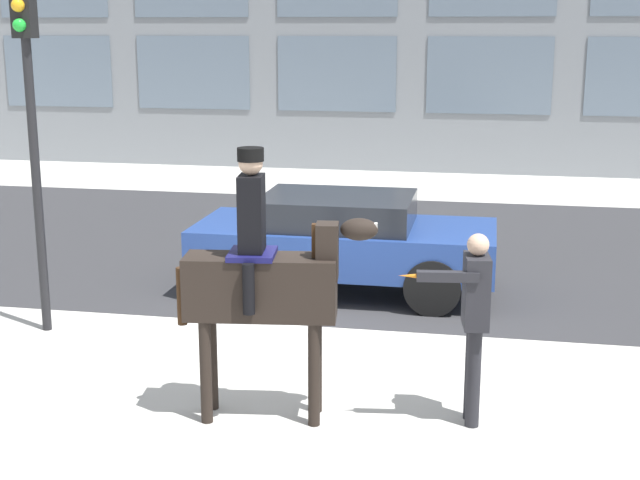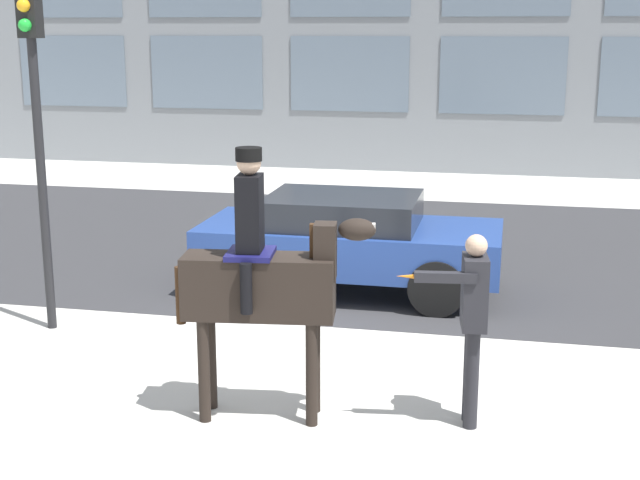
{
  "view_description": "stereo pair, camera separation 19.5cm",
  "coord_description": "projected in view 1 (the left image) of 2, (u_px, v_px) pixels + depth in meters",
  "views": [
    {
      "loc": [
        2.02,
        -9.78,
        3.61
      ],
      "look_at": [
        0.39,
        -1.3,
        1.54
      ],
      "focal_mm": 50.0,
      "sensor_mm": 36.0,
      "label": 1
    },
    {
      "loc": [
        2.21,
        -9.74,
        3.61
      ],
      "look_at": [
        0.39,
        -1.3,
        1.54
      ],
      "focal_mm": 50.0,
      "sensor_mm": 36.0,
      "label": 2
    }
  ],
  "objects": [
    {
      "name": "ground_plane",
      "position": [
        308.0,
        340.0,
        10.55
      ],
      "size": [
        80.0,
        80.0,
        0.0
      ],
      "primitive_type": "plane",
      "color": "#B2AFA8"
    },
    {
      "name": "road_surface",
      "position": [
        365.0,
        246.0,
        15.08
      ],
      "size": [
        25.98,
        8.5,
        0.01
      ],
      "color": "#2D2D30",
      "rests_on": "ground_plane"
    },
    {
      "name": "traffic_light",
      "position": [
        30.0,
        99.0,
        10.25
      ],
      "size": [
        0.24,
        0.29,
        4.21
      ],
      "color": "black",
      "rests_on": "ground_plane"
    },
    {
      "name": "pedestrian_bystander",
      "position": [
        474.0,
        313.0,
        8.1
      ],
      "size": [
        0.82,
        0.5,
        1.82
      ],
      "rotation": [
        0.0,
        0.0,
        -3.02
      ],
      "color": "#232328",
      "rests_on": "ground_plane"
    },
    {
      "name": "street_car_near_lane",
      "position": [
        343.0,
        239.0,
        12.33
      ],
      "size": [
        4.11,
        1.86,
        1.36
      ],
      "color": "navy",
      "rests_on": "ground_plane"
    },
    {
      "name": "mounted_horse_lead",
      "position": [
        264.0,
        280.0,
        8.16
      ],
      "size": [
        1.86,
        0.65,
        2.57
      ],
      "rotation": [
        0.0,
        0.0,
        0.13
      ],
      "color": "black",
      "rests_on": "ground_plane"
    }
  ]
}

